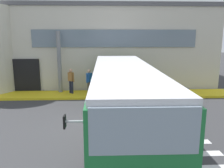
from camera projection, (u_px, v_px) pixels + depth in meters
The scene contains 7 objects.
ground_plane at pixel (101, 121), 11.08m from camera, with size 80.00×90.00×0.02m, color #353538.
terminal_building at pixel (94, 45), 21.71m from camera, with size 19.23×13.80×6.28m.
boarding_curb at pixel (101, 95), 15.76m from camera, with size 21.43×2.00×0.15m, color yellow.
entry_support_column at pixel (59, 62), 15.79m from camera, with size 0.28×0.28×4.14m, color slate.
bus_main_foreground at pixel (123, 97), 10.27m from camera, with size 3.14×11.41×2.70m.
passenger_near_column at pixel (71, 80), 15.66m from camera, with size 0.47×0.42×1.68m.
passenger_by_doorway at pixel (89, 81), 15.36m from camera, with size 0.40×0.50×1.68m.
Camera 1 is at (0.06, -10.50, 3.98)m, focal length 37.28 mm.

